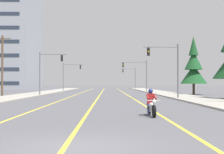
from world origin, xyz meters
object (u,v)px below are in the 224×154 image
motorcycle_with_rider (151,105)px  traffic_signal_near_left (47,67)px  traffic_signal_far_right (131,75)px  traffic_signal_mid_right (138,71)px  traffic_signal_mid_left (69,73)px  apartment_building_far_left_block (0,33)px  traffic_signal_near_right (168,63)px  utility_pole_left_near (2,64)px  conifer_tree_right_verge_far (194,68)px

motorcycle_with_rider → traffic_signal_near_left: traffic_signal_near_left is taller
motorcycle_with_rider → traffic_signal_far_right: (4.38, 74.46, 3.48)m
motorcycle_with_rider → traffic_signal_near_left: size_ratio=0.35×
traffic_signal_mid_right → traffic_signal_mid_left: same height
traffic_signal_near_left → apartment_building_far_left_block: (-21.94, 44.62, 11.82)m
traffic_signal_near_right → traffic_signal_mid_left: same height
traffic_signal_near_left → traffic_signal_mid_left: same height
utility_pole_left_near → traffic_signal_far_right: bearing=67.1°
traffic_signal_near_right → traffic_signal_near_left: 18.22m
traffic_signal_near_left → traffic_signal_far_right: size_ratio=1.00×
traffic_signal_far_right → apartment_building_far_left_block: bearing=-177.6°
conifer_tree_right_verge_far → traffic_signal_near_left: bearing=-172.1°
motorcycle_with_rider → traffic_signal_mid_left: (-10.88, 53.07, 3.49)m
motorcycle_with_rider → traffic_signal_near_right: traffic_signal_near_right is taller
traffic_signal_near_left → traffic_signal_mid_right: size_ratio=1.00×
traffic_signal_near_left → traffic_signal_far_right: bearing=71.6°
traffic_signal_mid_left → traffic_signal_far_right: 26.28m
utility_pole_left_near → traffic_signal_mid_right: bearing=44.4°
motorcycle_with_rider → traffic_signal_mid_left: bearing=101.6°
utility_pole_left_near → apartment_building_far_left_block: apartment_building_far_left_block is taller
apartment_building_far_left_block → conifer_tree_right_verge_far: bearing=-43.6°
traffic_signal_mid_right → traffic_signal_mid_left: bearing=150.6°
traffic_signal_far_right → utility_pole_left_near: utility_pole_left_near is taller
motorcycle_with_rider → utility_pole_left_near: utility_pole_left_near is taller
traffic_signal_mid_right → traffic_signal_mid_left: (-14.51, 8.17, -0.06)m
traffic_signal_near_right → traffic_signal_mid_left: (-15.35, 34.41, 0.03)m
traffic_signal_mid_left → utility_pole_left_near: bearing=-101.2°
motorcycle_with_rider → traffic_signal_near_left: 30.56m
conifer_tree_right_verge_far → traffic_signal_far_right: bearing=98.4°
traffic_signal_near_left → utility_pole_left_near: (-5.38, -2.96, 0.22)m
traffic_signal_mid_right → traffic_signal_far_right: (0.75, 29.56, -0.07)m
traffic_signal_near_right → traffic_signal_mid_left: bearing=114.0°
traffic_signal_near_right → apartment_building_far_left_block: (-37.39, 54.27, 11.80)m
utility_pole_left_near → apartment_building_far_left_block: 51.70m
traffic_signal_mid_left → apartment_building_far_left_block: bearing=138.0°
traffic_signal_far_right → utility_pole_left_near: (-20.75, -49.12, 0.18)m
apartment_building_far_left_block → motorcycle_with_rider: bearing=-65.7°
traffic_signal_near_left → conifer_tree_right_verge_far: size_ratio=0.70×
motorcycle_with_rider → traffic_signal_mid_left: size_ratio=0.35×
traffic_signal_mid_right → conifer_tree_right_verge_far: conifer_tree_right_verge_far is taller
traffic_signal_mid_right → apartment_building_far_left_block: bearing=142.5°
traffic_signal_mid_left → traffic_signal_mid_right: bearing=-29.4°
motorcycle_with_rider → apartment_building_far_left_block: bearing=114.3°
utility_pole_left_near → traffic_signal_mid_left: bearing=78.8°
traffic_signal_mid_right → utility_pole_left_near: size_ratio=0.77×
traffic_signal_near_right → traffic_signal_near_left: bearing=148.0°
traffic_signal_near_right → traffic_signal_far_right: (-0.08, 55.80, 0.02)m
apartment_building_far_left_block → utility_pole_left_near: bearing=-70.8°
traffic_signal_mid_right → conifer_tree_right_verge_far: bearing=-62.2°
traffic_signal_near_right → traffic_signal_mid_right: (-0.84, 26.25, 0.09)m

